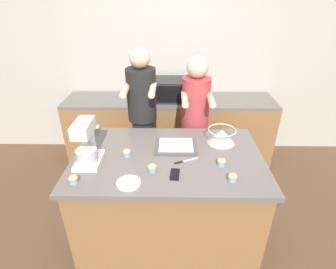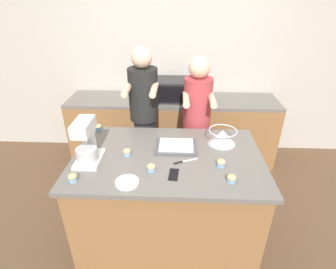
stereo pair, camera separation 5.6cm
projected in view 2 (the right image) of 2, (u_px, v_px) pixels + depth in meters
ground_plane at (168, 230)px, 2.70m from camera, size 16.00×16.00×0.00m
back_wall at (173, 60)px, 3.59m from camera, size 10.00×0.06×2.70m
island_counter at (168, 196)px, 2.48m from camera, size 1.63×1.05×0.92m
back_counter at (172, 129)px, 3.71m from camera, size 2.80×0.60×0.91m
person_left at (145, 121)px, 2.90m from camera, size 0.33×0.49×1.70m
person_right at (196, 125)px, 2.90m from camera, size 0.32×0.49×1.62m
stand_mixer at (87, 144)px, 2.12m from camera, size 0.20×0.30×0.37m
mixing_bowl at (222, 136)px, 2.42m from camera, size 0.26×0.26×0.14m
baking_tray at (176, 146)px, 2.37m from camera, size 0.37×0.28×0.04m
microwave_oven at (175, 90)px, 3.43m from camera, size 0.52×0.40×0.27m
cell_phone at (174, 174)px, 2.02m from camera, size 0.08×0.15×0.01m
small_plate at (127, 182)px, 1.93m from camera, size 0.18×0.18×0.02m
knife at (184, 161)px, 2.18m from camera, size 0.21×0.11×0.01m
cupcake_0 at (98, 127)px, 2.67m from camera, size 0.07×0.07×0.06m
cupcake_1 at (231, 178)px, 1.93m from camera, size 0.07×0.07×0.06m
cupcake_2 at (127, 152)px, 2.26m from camera, size 0.07×0.07×0.06m
cupcake_3 at (221, 163)px, 2.11m from camera, size 0.07×0.07×0.06m
cupcake_4 at (151, 167)px, 2.06m from camera, size 0.07×0.07×0.06m
cupcake_5 at (73, 177)px, 1.94m from camera, size 0.07×0.07×0.06m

